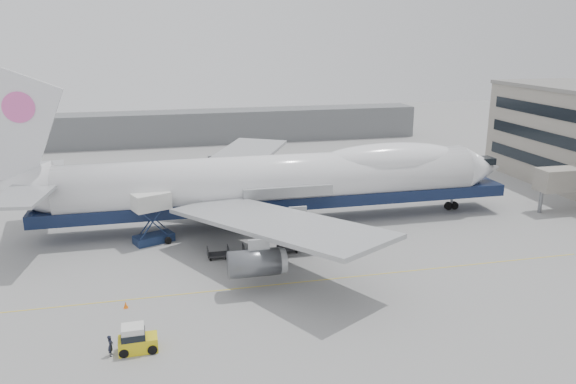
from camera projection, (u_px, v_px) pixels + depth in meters
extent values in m
plane|color=gray|center=(298.00, 258.00, 60.76)|extent=(260.00, 260.00, 0.00)
cube|color=gold|center=(313.00, 281.00, 55.14)|extent=(60.00, 0.15, 0.01)
cube|color=gray|center=(569.00, 179.00, 75.95)|extent=(9.00, 3.00, 3.00)
cylinder|color=slate|center=(540.00, 202.00, 75.87)|extent=(0.50, 0.50, 3.00)
cube|color=slate|center=(175.00, 128.00, 123.10)|extent=(110.00, 8.00, 7.00)
cylinder|color=white|center=(274.00, 180.00, 70.44)|extent=(52.00, 6.40, 6.40)
cube|color=#0F1937|center=(282.00, 199.00, 71.36)|extent=(60.00, 5.76, 1.50)
cone|color=white|center=(481.00, 168.00, 76.91)|extent=(6.00, 6.40, 6.40)
cone|color=white|center=(11.00, 191.00, 63.47)|extent=(9.00, 6.40, 6.40)
ellipsoid|color=white|center=(390.00, 160.00, 73.44)|extent=(20.67, 5.78, 4.56)
cube|color=white|center=(17.00, 130.00, 61.93)|extent=(10.52, 0.50, 13.56)
cylinder|color=pink|center=(19.00, 107.00, 61.36)|extent=(3.40, 0.30, 3.40)
cube|color=#9EA0A3|center=(275.00, 222.00, 56.57)|extent=(20.35, 26.74, 2.26)
cube|color=#9EA0A3|center=(234.00, 162.00, 83.30)|extent=(20.35, 26.74, 2.26)
cylinder|color=#595B60|center=(211.00, 170.00, 87.65)|extent=(4.80, 2.60, 2.60)
cylinder|color=#595B60|center=(260.00, 182.00, 80.56)|extent=(4.80, 2.60, 2.60)
cylinder|color=#595B60|center=(293.00, 227.00, 61.84)|extent=(4.80, 2.60, 2.60)
cylinder|color=#595B60|center=(254.00, 263.00, 52.08)|extent=(4.80, 2.60, 2.60)
cylinder|color=slate|center=(452.00, 201.00, 77.23)|extent=(0.36, 0.36, 2.50)
cylinder|color=black|center=(451.00, 206.00, 77.42)|extent=(1.10, 0.45, 1.10)
cylinder|color=slate|center=(255.00, 223.00, 68.18)|extent=(0.36, 0.36, 2.50)
cylinder|color=black|center=(255.00, 228.00, 68.37)|extent=(1.10, 0.45, 1.10)
cylinder|color=slate|center=(247.00, 209.00, 73.79)|extent=(0.36, 0.36, 2.50)
cylinder|color=black|center=(247.00, 214.00, 73.98)|extent=(1.10, 0.45, 1.10)
cube|color=#19284B|center=(154.00, 238.00, 65.22)|extent=(4.91, 3.67, 0.98)
cube|color=silver|center=(151.00, 201.00, 63.99)|extent=(4.66, 3.70, 1.95)
cube|color=#19284B|center=(153.00, 222.00, 63.67)|extent=(2.98, 1.33, 3.51)
cube|color=#19284B|center=(152.00, 217.00, 65.50)|extent=(2.98, 1.33, 3.51)
cube|color=slate|center=(151.00, 198.00, 65.32)|extent=(2.38, 1.80, 0.15)
cylinder|color=black|center=(140.00, 243.00, 64.05)|extent=(0.80, 0.31, 0.80)
cylinder|color=black|center=(140.00, 238.00, 65.71)|extent=(0.80, 0.31, 0.80)
cylinder|color=black|center=(168.00, 241.00, 64.77)|extent=(0.80, 0.31, 0.80)
cylinder|color=black|center=(168.00, 235.00, 66.43)|extent=(0.80, 0.31, 0.80)
cube|color=yellow|center=(138.00, 344.00, 42.86)|extent=(2.97, 1.66, 1.15)
cube|color=silver|center=(133.00, 332.00, 42.50)|extent=(1.71, 1.51, 1.04)
cube|color=black|center=(133.00, 335.00, 42.55)|extent=(1.82, 1.62, 0.52)
cylinder|color=black|center=(124.00, 353.00, 42.05)|extent=(0.73, 0.31, 0.73)
cylinder|color=black|center=(125.00, 344.00, 43.32)|extent=(0.73, 0.31, 0.73)
cylinder|color=black|center=(152.00, 349.00, 42.51)|extent=(0.73, 0.31, 0.73)
cylinder|color=black|center=(152.00, 340.00, 43.78)|extent=(0.73, 0.31, 0.73)
imported|color=black|center=(111.00, 346.00, 42.15)|extent=(0.48, 0.66, 1.67)
cone|color=#FF670D|center=(126.00, 305.00, 49.65)|extent=(0.38, 0.38, 0.60)
cube|color=#FF670D|center=(126.00, 308.00, 49.73)|extent=(0.41, 0.41, 0.03)
cube|color=#2D2D30|center=(218.00, 255.00, 60.55)|extent=(2.30, 1.35, 0.18)
cube|color=#2D2D30|center=(208.00, 252.00, 60.20)|extent=(0.08, 1.35, 0.90)
cube|color=#2D2D30|center=(228.00, 250.00, 60.69)|extent=(0.08, 1.35, 0.90)
cylinder|color=black|center=(211.00, 260.00, 59.93)|extent=(0.30, 0.12, 0.30)
cylinder|color=black|center=(210.00, 256.00, 60.96)|extent=(0.30, 0.12, 0.30)
cylinder|color=black|center=(227.00, 258.00, 60.31)|extent=(0.30, 0.12, 0.30)
cylinder|color=black|center=(225.00, 255.00, 61.34)|extent=(0.30, 0.12, 0.30)
cube|color=#2D2D30|center=(253.00, 251.00, 61.42)|extent=(2.30, 1.35, 0.18)
cube|color=#2D2D30|center=(243.00, 249.00, 61.06)|extent=(0.08, 1.35, 0.90)
cube|color=#2D2D30|center=(263.00, 247.00, 61.55)|extent=(0.08, 1.35, 0.90)
cylinder|color=black|center=(247.00, 257.00, 60.79)|extent=(0.30, 0.12, 0.30)
cylinder|color=black|center=(245.00, 253.00, 61.82)|extent=(0.30, 0.12, 0.30)
cylinder|color=black|center=(262.00, 255.00, 61.17)|extent=(0.30, 0.12, 0.30)
cylinder|color=black|center=(260.00, 251.00, 62.20)|extent=(0.30, 0.12, 0.30)
cube|color=#2D2D30|center=(288.00, 248.00, 62.28)|extent=(2.30, 1.35, 0.18)
cube|color=#2D2D30|center=(278.00, 246.00, 61.93)|extent=(0.08, 1.35, 0.90)
cube|color=#2D2D30|center=(297.00, 244.00, 62.42)|extent=(0.08, 1.35, 0.90)
cylinder|color=black|center=(281.00, 253.00, 61.66)|extent=(0.30, 0.12, 0.30)
cylinder|color=black|center=(279.00, 250.00, 62.69)|extent=(0.30, 0.12, 0.30)
cylinder|color=black|center=(296.00, 252.00, 62.04)|extent=(0.30, 0.12, 0.30)
cylinder|color=black|center=(294.00, 248.00, 63.07)|extent=(0.30, 0.12, 0.30)
cube|color=#2D2D30|center=(321.00, 245.00, 63.14)|extent=(2.30, 1.35, 0.18)
cube|color=#2D2D30|center=(312.00, 243.00, 62.79)|extent=(0.08, 1.35, 0.90)
cube|color=#2D2D30|center=(331.00, 241.00, 63.28)|extent=(0.08, 1.35, 0.90)
cylinder|color=black|center=(315.00, 250.00, 62.52)|extent=(0.30, 0.12, 0.30)
cylinder|color=black|center=(313.00, 247.00, 63.55)|extent=(0.30, 0.12, 0.30)
cylinder|color=black|center=(330.00, 249.00, 62.90)|extent=(0.30, 0.12, 0.30)
cylinder|color=black|center=(327.00, 246.00, 63.93)|extent=(0.30, 0.12, 0.30)
cube|color=#2D2D30|center=(354.00, 243.00, 64.01)|extent=(2.30, 1.35, 0.18)
cube|color=#2D2D30|center=(345.00, 240.00, 63.65)|extent=(0.08, 1.35, 0.90)
cube|color=#2D2D30|center=(363.00, 239.00, 64.15)|extent=(0.08, 1.35, 0.90)
cylinder|color=black|center=(348.00, 247.00, 63.39)|extent=(0.30, 0.12, 0.30)
cylinder|color=black|center=(345.00, 244.00, 64.42)|extent=(0.30, 0.12, 0.30)
cylinder|color=black|center=(362.00, 246.00, 63.76)|extent=(0.30, 0.12, 0.30)
cylinder|color=black|center=(359.00, 243.00, 64.79)|extent=(0.30, 0.12, 0.30)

